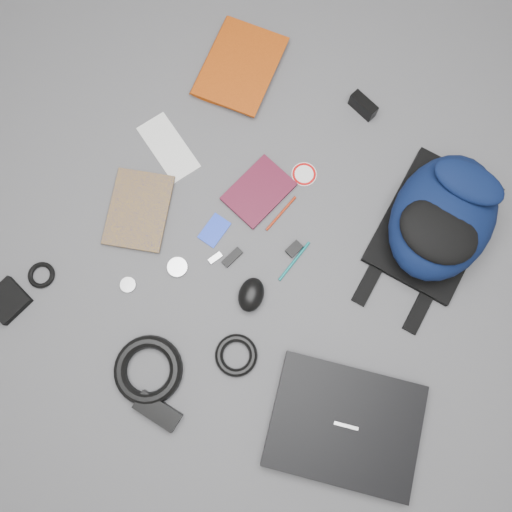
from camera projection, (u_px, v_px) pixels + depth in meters
The scene contains 23 objects.
ground at pixel (256, 258), 1.38m from camera, with size 4.00×4.00×0.00m, color #4F4F51.
backpack at pixel (443, 217), 1.32m from camera, with size 0.28×0.41×0.17m, color black, non-canonical shape.
laptop at pixel (345, 425), 1.27m from camera, with size 0.37×0.29×0.04m, color black.
textbook_red at pixel (208, 55), 1.50m from camera, with size 0.21×0.28×0.03m, color #8F3108.
comic_book at pixel (110, 206), 1.41m from camera, with size 0.17×0.23×0.02m, color #C6910E.
envelope at pixel (168, 147), 1.45m from camera, with size 0.21×0.09×0.00m, color white.
dvd_case at pixel (259, 192), 1.42m from camera, with size 0.13×0.18×0.01m, color #410C1C.
compact_camera at pixel (363, 106), 1.45m from camera, with size 0.09×0.03×0.05m, color black.
sticker_disc at pixel (304, 174), 1.43m from camera, with size 0.07×0.07×0.00m, color white.
pen_teal at pixel (294, 261), 1.38m from camera, with size 0.01×0.01×0.14m, color #0B6767.
pen_red at pixel (281, 213), 1.41m from camera, with size 0.01×0.01×0.13m, color #9D250C.
id_badge at pixel (214, 230), 1.40m from camera, with size 0.06×0.09×0.00m, color blue.
usb_black at pixel (232, 257), 1.38m from camera, with size 0.02×0.06×0.01m, color black.
usb_silver at pixel (215, 258), 1.38m from camera, with size 0.02×0.04×0.01m, color #B3B3B5.
key_fob at pixel (294, 249), 1.38m from camera, with size 0.03×0.04×0.01m, color black.
mouse at pixel (251, 295), 1.34m from camera, with size 0.07×0.10×0.05m, color black.
headphone_left at pixel (128, 285), 1.36m from camera, with size 0.04×0.04×0.01m, color silver.
headphone_right at pixel (178, 267), 1.37m from camera, with size 0.06×0.06×0.01m, color silver.
cable_coil at pixel (236, 355), 1.32m from camera, with size 0.11×0.11×0.02m, color black.
power_brick at pixel (158, 411), 1.28m from camera, with size 0.12×0.05×0.03m, color black.
power_cord_coil at pixel (148, 370), 1.30m from camera, with size 0.18×0.18×0.04m, color black.
pouch at pixel (7, 301), 1.35m from camera, with size 0.09×0.09×0.02m, color black.
earbud_coil at pixel (41, 275), 1.37m from camera, with size 0.07×0.07×0.01m, color black.
Camera 1 is at (0.15, -0.25, 1.35)m, focal length 35.00 mm.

